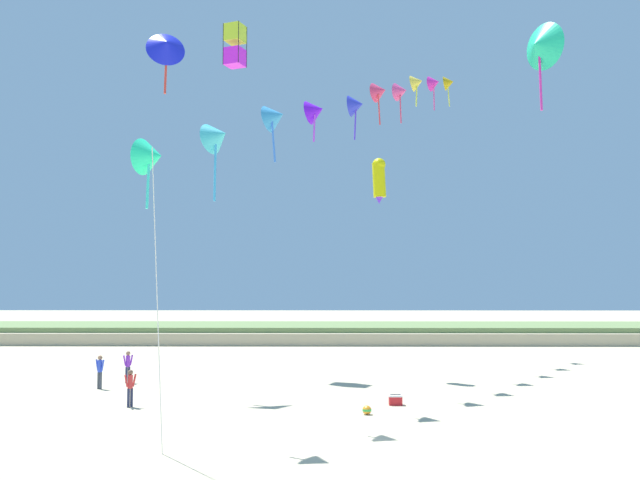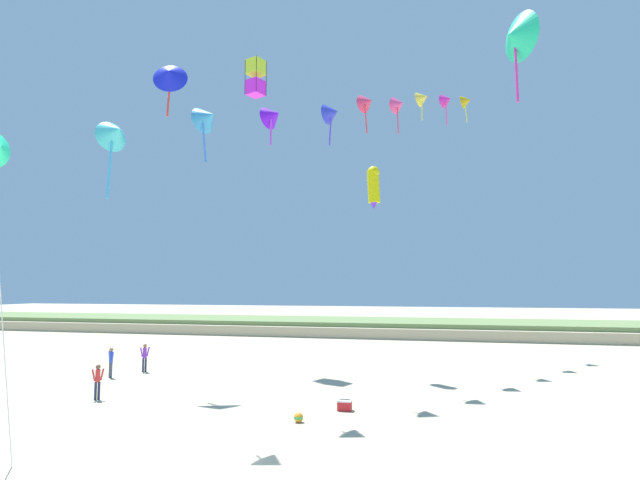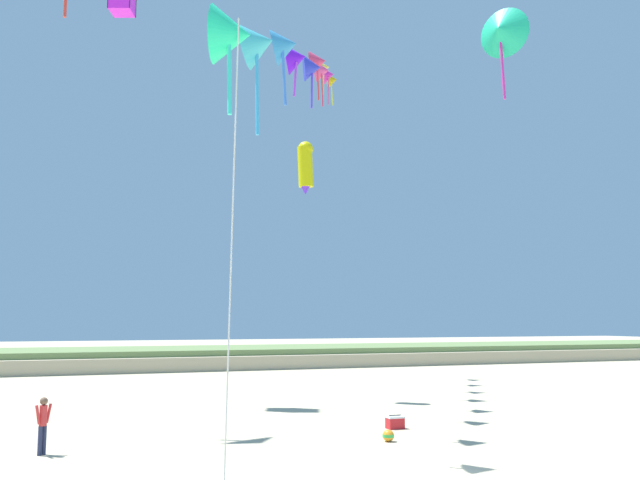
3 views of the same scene
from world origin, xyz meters
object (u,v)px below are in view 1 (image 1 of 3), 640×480
Objects in this scene: person_near_left at (100,370)px; person_near_right at (128,365)px; beach_cooler at (395,400)px; large_kite_high_solo at (166,46)px; large_kite_mid_trail at (540,45)px; person_mid_center at (130,386)px; large_kite_low_lead at (379,179)px; beach_ball at (367,410)px; large_kite_outer_drift at (235,46)px.

person_near_right reaches higher than person_near_left.
person_near_right reaches higher than beach_cooler.
large_kite_high_solo is at bearing 5.03° from person_near_left.
large_kite_high_solo reaches higher than large_kite_mid_trail.
beach_cooler is at bearing -153.98° from large_kite_mid_trail.
person_near_left reaches higher than person_mid_center.
large_kite_low_lead reaches higher than person_near_left.
person_mid_center is at bearing 171.29° from beach_ball.
beach_ball is (-9.07, -5.96, -16.94)m from large_kite_mid_trail.
large_kite_high_solo is at bearing 157.73° from beach_cooler.
person_near_right is 1.07× the size of person_mid_center.
large_kite_mid_trail is at bearing -7.26° from person_near_right.
large_kite_high_solo reaches higher than person_near_right.
person_near_left reaches higher than beach_cooler.
large_kite_low_lead reaches higher than person_mid_center.
large_kite_outer_drift reaches higher than beach_cooler.
person_mid_center is 10.04m from beach_ball.
person_near_left is 0.46× the size of large_kite_high_solo.
large_kite_high_solo reaches higher than beach_cooler.
beach_cooler is at bearing 58.28° from beach_ball.
person_near_left is 14.46m from beach_ball.
large_kite_outer_drift reaches higher than person_near_right.
person_near_left is 1.06× the size of person_mid_center.
person_near_right is 4.62× the size of beach_ball.
person_mid_center is 25.35m from large_kite_mid_trail.
large_kite_mid_trail is (7.64, -5.72, 5.80)m from large_kite_low_lead.
person_near_left is 2.88× the size of beach_cooler.
large_kite_mid_trail is at bearing -1.50° from person_near_left.
person_mid_center is 17.41m from large_kite_high_solo.
large_kite_low_lead reaches higher than beach_cooler.
large_kite_outer_drift is (-8.80, 2.54, 8.87)m from large_kite_low_lead.
large_kite_mid_trail is at bearing 26.02° from beach_cooler.
beach_ball is at bearing -62.59° from large_kite_outer_drift.
person_near_right is at bearing -167.42° from large_kite_low_lead.
large_kite_high_solo is at bearing -108.80° from large_kite_outer_drift.
person_near_left is 4.59× the size of beach_ball.
large_kite_outer_drift reaches higher than beach_ball.
person_near_right is (0.77, 2.12, 0.01)m from person_near_left.
person_near_right is 20.56m from large_kite_outer_drift.
large_kite_low_lead is 7.39× the size of beach_ball.
person_near_right is 2.90× the size of beach_cooler.
beach_cooler is at bearing 3.42° from person_mid_center.
large_kite_outer_drift is at bearing 125.96° from beach_cooler.
large_kite_low_lead is (13.54, 3.02, 10.35)m from person_near_right.
person_near_right is 0.37× the size of large_kite_mid_trail.
person_mid_center is at bearing -89.98° from large_kite_high_solo.
large_kite_high_solo reaches higher than person_near_left.
large_kite_low_lead is 0.74× the size of large_kite_high_solo.
beach_ball is (12.11, -8.65, -0.79)m from person_near_right.
large_kite_low_lead is (14.31, 5.14, 10.36)m from person_near_left.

